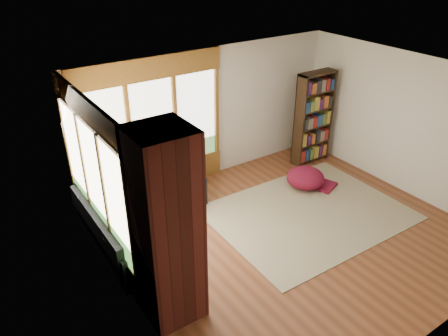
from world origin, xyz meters
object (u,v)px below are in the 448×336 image
area_rug (308,213)px  bookshelf (313,118)px  dog_brindle (150,206)px  brick_chimney (167,229)px  pouf (305,177)px  sectional_sofa (138,208)px  dog_tan (152,176)px

area_rug → bookshelf: (1.47, 1.51, 0.98)m
bookshelf → dog_brindle: (-4.16, -0.81, -0.24)m
bookshelf → area_rug: bearing=-134.2°
brick_chimney → area_rug: (3.07, 0.64, -1.29)m
brick_chimney → pouf: brick_chimney is taller
sectional_sofa → pouf: 3.29m
sectional_sofa → dog_brindle: 0.84m
brick_chimney → dog_brindle: size_ratio=3.00×
area_rug → dog_tan: size_ratio=3.26×
dog_tan → sectional_sofa: bearing=158.9°
bookshelf → brick_chimney: bearing=-154.7°
pouf → dog_tan: bearing=165.1°
brick_chimney → dog_tan: brick_chimney is taller
sectional_sofa → dog_tan: 0.60m
brick_chimney → area_rug: brick_chimney is taller
sectional_sofa → area_rug: sectional_sofa is taller
area_rug → pouf: size_ratio=4.52×
area_rug → pouf: (0.59, 0.73, 0.20)m
dog_brindle → area_rug: bearing=-120.3°
dog_brindle → sectional_sofa: bearing=-20.8°
sectional_sofa → area_rug: 2.99m
brick_chimney → dog_tan: (0.79, 2.13, -0.51)m
bookshelf → dog_tan: size_ratio=1.94×
bookshelf → dog_tan: bookshelf is taller
sectional_sofa → pouf: (3.22, -0.69, -0.09)m
area_rug → brick_chimney: bearing=-168.3°
sectional_sofa → bookshelf: bearing=-3.2°
sectional_sofa → bookshelf: (4.09, 0.10, 0.69)m
sectional_sofa → dog_tan: size_ratio=2.16×
brick_chimney → sectional_sofa: size_ratio=1.18×
pouf → dog_brindle: bearing=-179.7°
bookshelf → dog_tan: (-3.75, -0.02, -0.20)m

